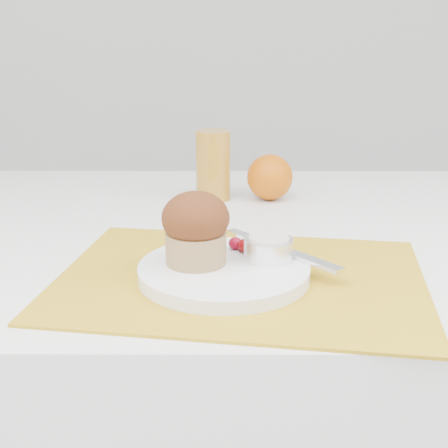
{
  "coord_description": "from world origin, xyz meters",
  "views": [
    {
      "loc": [
        -0.03,
        -0.89,
        1.06
      ],
      "look_at": [
        -0.03,
        -0.09,
        0.8
      ],
      "focal_mm": 50.0,
      "sensor_mm": 36.0,
      "label": 1
    }
  ],
  "objects_px": {
    "plate": "(224,272)",
    "table": "(241,427)",
    "orange": "(270,177)",
    "juice_glass": "(213,165)",
    "muffin": "(196,228)"
  },
  "relations": [
    {
      "from": "orange",
      "to": "juice_glass",
      "type": "bearing_deg",
      "value": 178.65
    },
    {
      "from": "muffin",
      "to": "orange",
      "type": "bearing_deg",
      "value": 72.47
    },
    {
      "from": "juice_glass",
      "to": "table",
      "type": "bearing_deg",
      "value": -73.23
    },
    {
      "from": "table",
      "to": "orange",
      "type": "xyz_separation_m",
      "value": [
        0.05,
        0.17,
        0.42
      ]
    },
    {
      "from": "table",
      "to": "juice_glass",
      "type": "bearing_deg",
      "value": 106.77
    },
    {
      "from": "plate",
      "to": "table",
      "type": "bearing_deg",
      "value": 81.92
    },
    {
      "from": "juice_glass",
      "to": "muffin",
      "type": "distance_m",
      "value": 0.38
    },
    {
      "from": "plate",
      "to": "juice_glass",
      "type": "bearing_deg",
      "value": 93.05
    },
    {
      "from": "table",
      "to": "juice_glass",
      "type": "height_order",
      "value": "juice_glass"
    },
    {
      "from": "juice_glass",
      "to": "muffin",
      "type": "height_order",
      "value": "juice_glass"
    },
    {
      "from": "orange",
      "to": "juice_glass",
      "type": "height_order",
      "value": "juice_glass"
    },
    {
      "from": "muffin",
      "to": "table",
      "type": "bearing_deg",
      "value": 72.32
    },
    {
      "from": "juice_glass",
      "to": "muffin",
      "type": "relative_size",
      "value": 1.36
    },
    {
      "from": "orange",
      "to": "muffin",
      "type": "bearing_deg",
      "value": -107.53
    },
    {
      "from": "plate",
      "to": "muffin",
      "type": "relative_size",
      "value": 2.32
    }
  ]
}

